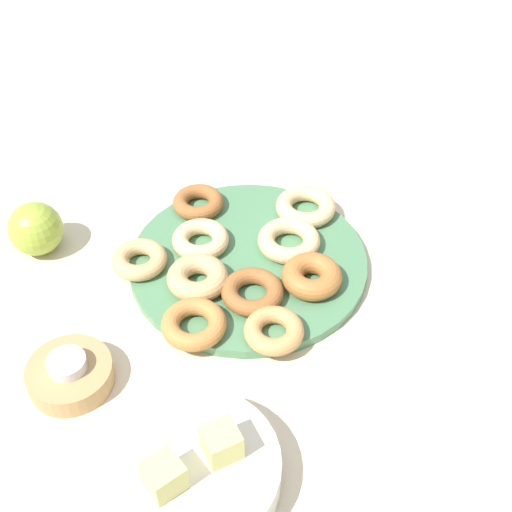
{
  "coord_description": "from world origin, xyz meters",
  "views": [
    {
      "loc": [
        0.24,
        0.64,
        0.67
      ],
      "look_at": [
        0.0,
        0.03,
        0.04
      ],
      "focal_mm": 47.31,
      "sensor_mm": 36.0,
      "label": 1
    }
  ],
  "objects_px": {
    "donut_0": "(312,276)",
    "donut_2": "(288,238)",
    "fruit_bowl": "(193,472)",
    "donut_6": "(198,202)",
    "melon_chunk_right": "(163,476)",
    "donut_5": "(200,240)",
    "melon_chunk_left": "(221,442)",
    "donut_4": "(274,331)",
    "donut_7": "(194,324)",
    "donut_1": "(252,292)",
    "candle_holder": "(71,375)",
    "donut_8": "(198,278)",
    "donut_9": "(139,260)",
    "donut_plate": "(248,261)",
    "donut_3": "(306,206)",
    "apple": "(36,229)",
    "tealight": "(67,364)"
  },
  "relations": [
    {
      "from": "donut_8",
      "to": "melon_chunk_left",
      "type": "distance_m",
      "value": 0.27
    },
    {
      "from": "donut_2",
      "to": "donut_9",
      "type": "xyz_separation_m",
      "value": [
        0.21,
        -0.04,
        -0.0
      ]
    },
    {
      "from": "donut_7",
      "to": "donut_8",
      "type": "bearing_deg",
      "value": -111.46
    },
    {
      "from": "donut_5",
      "to": "melon_chunk_left",
      "type": "xyz_separation_m",
      "value": [
        0.09,
        0.34,
        0.03
      ]
    },
    {
      "from": "donut_0",
      "to": "donut_8",
      "type": "relative_size",
      "value": 0.99
    },
    {
      "from": "donut_plate",
      "to": "candle_holder",
      "type": "bearing_deg",
      "value": 22.19
    },
    {
      "from": "fruit_bowl",
      "to": "melon_chunk_right",
      "type": "distance_m",
      "value": 0.05
    },
    {
      "from": "donut_2",
      "to": "donut_6",
      "type": "relative_size",
      "value": 1.16
    },
    {
      "from": "apple",
      "to": "donut_3",
      "type": "bearing_deg",
      "value": 167.76
    },
    {
      "from": "fruit_bowl",
      "to": "donut_1",
      "type": "bearing_deg",
      "value": -125.02
    },
    {
      "from": "donut_8",
      "to": "candle_holder",
      "type": "relative_size",
      "value": 0.81
    },
    {
      "from": "donut_5",
      "to": "fruit_bowl",
      "type": "xyz_separation_m",
      "value": [
        0.12,
        0.34,
        -0.01
      ]
    },
    {
      "from": "donut_6",
      "to": "melon_chunk_right",
      "type": "relative_size",
      "value": 2.14
    },
    {
      "from": "donut_plate",
      "to": "donut_7",
      "type": "xyz_separation_m",
      "value": [
        0.11,
        0.1,
        0.02
      ]
    },
    {
      "from": "donut_7",
      "to": "fruit_bowl",
      "type": "xyz_separation_m",
      "value": [
        0.06,
        0.19,
        -0.01
      ]
    },
    {
      "from": "donut_0",
      "to": "donut_9",
      "type": "relative_size",
      "value": 1.07
    },
    {
      "from": "donut_8",
      "to": "melon_chunk_right",
      "type": "xyz_separation_m",
      "value": [
        0.12,
        0.28,
        0.03
      ]
    },
    {
      "from": "melon_chunk_left",
      "to": "donut_1",
      "type": "bearing_deg",
      "value": -118.77
    },
    {
      "from": "donut_3",
      "to": "donut_0",
      "type": "bearing_deg",
      "value": 68.52
    },
    {
      "from": "donut_1",
      "to": "donut_5",
      "type": "bearing_deg",
      "value": -75.3
    },
    {
      "from": "donut_0",
      "to": "donut_2",
      "type": "relative_size",
      "value": 0.91
    },
    {
      "from": "fruit_bowl",
      "to": "donut_7",
      "type": "bearing_deg",
      "value": -108.02
    },
    {
      "from": "donut_plate",
      "to": "donut_7",
      "type": "height_order",
      "value": "donut_7"
    },
    {
      "from": "candle_holder",
      "to": "apple",
      "type": "distance_m",
      "value": 0.25
    },
    {
      "from": "donut_plate",
      "to": "donut_3",
      "type": "height_order",
      "value": "donut_3"
    },
    {
      "from": "donut_6",
      "to": "melon_chunk_right",
      "type": "bearing_deg",
      "value": 68.06
    },
    {
      "from": "donut_2",
      "to": "fruit_bowl",
      "type": "relative_size",
      "value": 0.48
    },
    {
      "from": "tealight",
      "to": "melon_chunk_right",
      "type": "distance_m",
      "value": 0.2
    },
    {
      "from": "donut_0",
      "to": "donut_2",
      "type": "xyz_separation_m",
      "value": [
        -0.0,
        -0.08,
        -0.0
      ]
    },
    {
      "from": "donut_2",
      "to": "melon_chunk_right",
      "type": "xyz_separation_m",
      "value": [
        0.27,
        0.31,
        0.03
      ]
    },
    {
      "from": "donut_4",
      "to": "tealight",
      "type": "bearing_deg",
      "value": -7.98
    },
    {
      "from": "donut_1",
      "to": "donut_6",
      "type": "distance_m",
      "value": 0.2
    },
    {
      "from": "fruit_bowl",
      "to": "melon_chunk_left",
      "type": "xyz_separation_m",
      "value": [
        -0.03,
        0.0,
        0.04
      ]
    },
    {
      "from": "donut_6",
      "to": "donut_7",
      "type": "xyz_separation_m",
      "value": [
        0.08,
        0.23,
        0.0
      ]
    },
    {
      "from": "tealight",
      "to": "melon_chunk_left",
      "type": "relative_size",
      "value": 1.29
    },
    {
      "from": "donut_6",
      "to": "melon_chunk_left",
      "type": "distance_m",
      "value": 0.43
    },
    {
      "from": "donut_0",
      "to": "melon_chunk_right",
      "type": "distance_m",
      "value": 0.35
    },
    {
      "from": "donut_4",
      "to": "donut_6",
      "type": "xyz_separation_m",
      "value": [
        0.01,
        -0.28,
        -0.0
      ]
    },
    {
      "from": "donut_2",
      "to": "donut_9",
      "type": "height_order",
      "value": "donut_2"
    },
    {
      "from": "donut_0",
      "to": "donut_7",
      "type": "distance_m",
      "value": 0.17
    },
    {
      "from": "donut_7",
      "to": "donut_8",
      "type": "xyz_separation_m",
      "value": [
        -0.03,
        -0.07,
        0.0
      ]
    },
    {
      "from": "donut_plate",
      "to": "donut_5",
      "type": "distance_m",
      "value": 0.08
    },
    {
      "from": "donut_2",
      "to": "fruit_bowl",
      "type": "distance_m",
      "value": 0.37
    },
    {
      "from": "donut_4",
      "to": "apple",
      "type": "bearing_deg",
      "value": -49.35
    },
    {
      "from": "donut_0",
      "to": "donut_9",
      "type": "distance_m",
      "value": 0.24
    },
    {
      "from": "donut_4",
      "to": "donut_9",
      "type": "height_order",
      "value": "same"
    },
    {
      "from": "donut_1",
      "to": "donut_9",
      "type": "height_order",
      "value": "same"
    },
    {
      "from": "donut_plate",
      "to": "melon_chunk_right",
      "type": "relative_size",
      "value": 9.32
    },
    {
      "from": "donut_1",
      "to": "donut_8",
      "type": "distance_m",
      "value": 0.08
    },
    {
      "from": "candle_holder",
      "to": "donut_2",
      "type": "bearing_deg",
      "value": -160.93
    }
  ]
}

